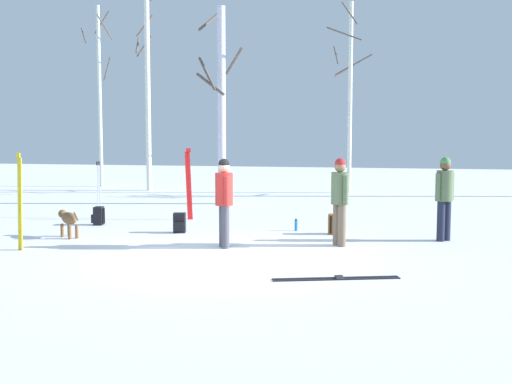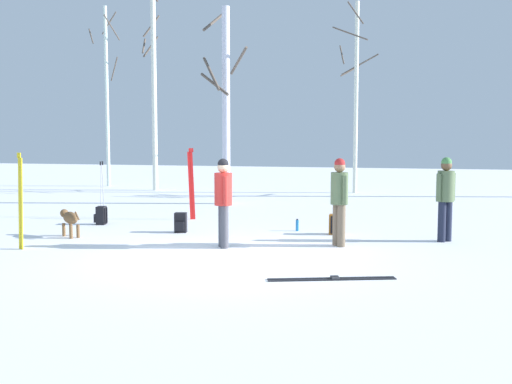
{
  "view_description": "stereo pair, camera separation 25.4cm",
  "coord_description": "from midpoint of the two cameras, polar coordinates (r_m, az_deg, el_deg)",
  "views": [
    {
      "loc": [
        2.84,
        -10.48,
        2.19
      ],
      "look_at": [
        0.1,
        1.89,
        1.0
      ],
      "focal_mm": 43.82,
      "sensor_mm": 36.0,
      "label": 1
    },
    {
      "loc": [
        3.08,
        -10.43,
        2.19
      ],
      "look_at": [
        0.1,
        1.89,
        1.0
      ],
      "focal_mm": 43.82,
      "sensor_mm": 36.0,
      "label": 2
    }
  ],
  "objects": [
    {
      "name": "ground_plane",
      "position": [
        11.08,
        -2.16,
        -6.04
      ],
      "size": [
        60.0,
        60.0,
        0.0
      ],
      "primitive_type": "plane",
      "color": "white"
    },
    {
      "name": "birch_tree_3",
      "position": [
        23.41,
        9.39,
        8.88
      ],
      "size": [
        1.61,
        1.64,
        6.96
      ],
      "color": "silver",
      "rests_on": "ground_plane"
    },
    {
      "name": "dog",
      "position": [
        13.8,
        -16.13,
        -2.36
      ],
      "size": [
        0.74,
        0.58,
        0.57
      ],
      "color": "brown",
      "rests_on": "ground_plane"
    },
    {
      "name": "ski_pair_lying_0",
      "position": [
        9.56,
        7.72,
        -7.86
      ],
      "size": [
        1.9,
        0.76,
        0.05
      ],
      "color": "black",
      "rests_on": "ground_plane"
    },
    {
      "name": "ski_pair_planted_1",
      "position": [
        15.97,
        -5.47,
        0.72
      ],
      "size": [
        0.18,
        0.1,
        1.82
      ],
      "color": "red",
      "rests_on": "ground_plane"
    },
    {
      "name": "birch_tree_1",
      "position": [
        24.47,
        -9.02,
        9.58
      ],
      "size": [
        0.84,
        0.95,
        7.97
      ],
      "color": "white",
      "rests_on": "ground_plane"
    },
    {
      "name": "person_1",
      "position": [
        11.96,
        -2.4,
        -0.45
      ],
      "size": [
        0.34,
        0.47,
        1.72
      ],
      "color": "#4C4C56",
      "rests_on": "ground_plane"
    },
    {
      "name": "birch_tree_2",
      "position": [
        19.48,
        -2.43,
        8.2
      ],
      "size": [
        1.46,
        1.46,
        6.06
      ],
      "color": "silver",
      "rests_on": "ground_plane"
    },
    {
      "name": "person_0",
      "position": [
        12.22,
        8.21,
        -0.37
      ],
      "size": [
        0.35,
        0.44,
        1.72
      ],
      "color": "#72604C",
      "rests_on": "ground_plane"
    },
    {
      "name": "backpack_0",
      "position": [
        15.5,
        -13.51,
        -2.11
      ],
      "size": [
        0.31,
        0.29,
        0.44
      ],
      "color": "black",
      "rests_on": "ground_plane"
    },
    {
      "name": "backpack_1",
      "position": [
        13.72,
        7.78,
        -2.97
      ],
      "size": [
        0.26,
        0.29,
        0.44
      ],
      "color": "#99591E",
      "rests_on": "ground_plane"
    },
    {
      "name": "person_2",
      "position": [
        13.22,
        17.46,
        -0.13
      ],
      "size": [
        0.39,
        0.4,
        1.72
      ],
      "color": "#1E2338",
      "rests_on": "ground_plane"
    },
    {
      "name": "backpack_2",
      "position": [
        13.95,
        -6.38,
        -2.82
      ],
      "size": [
        0.29,
        0.32,
        0.44
      ],
      "color": "black",
      "rests_on": "ground_plane"
    },
    {
      "name": "birch_tree_0",
      "position": [
        26.76,
        -13.2,
        8.81
      ],
      "size": [
        1.38,
        1.36,
        7.38
      ],
      "color": "silver",
      "rests_on": "ground_plane"
    },
    {
      "name": "ski_pair_planted_0",
      "position": [
        12.51,
        -20.16,
        -0.84
      ],
      "size": [
        0.19,
        0.11,
        1.83
      ],
      "color": "yellow",
      "rests_on": "ground_plane"
    },
    {
      "name": "ski_poles_0",
      "position": [
        16.72,
        -13.46,
        0.39
      ],
      "size": [
        0.07,
        0.22,
        1.47
      ],
      "color": "#B2B2BC",
      "rests_on": "ground_plane"
    },
    {
      "name": "water_bottle_0",
      "position": [
        14.12,
        4.3,
        -3.04
      ],
      "size": [
        0.07,
        0.07,
        0.27
      ],
      "color": "#1E72BF",
      "rests_on": "ground_plane"
    }
  ]
}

